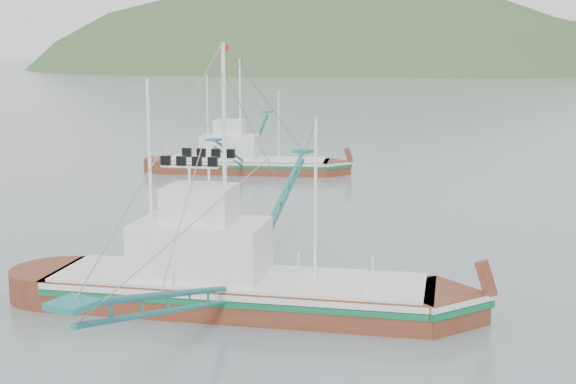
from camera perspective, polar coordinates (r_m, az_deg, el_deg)
The scene contains 4 objects.
ground at distance 36.37m, azimuth -4.67°, elevation -6.42°, with size 1200.00×1200.00×0.00m, color slate.
main_boat at distance 32.19m, azimuth -3.81°, elevation -4.48°, with size 16.09×27.44×11.41m.
bg_boat_left at distance 68.10m, azimuth -3.10°, elevation 3.11°, with size 14.41×24.34×10.30m.
headland_left at distance 437.21m, azimuth 2.20°, elevation 8.71°, with size 448.00×308.00×210.00m, color #345029.
Camera 1 is at (19.59, -28.86, 10.30)m, focal length 50.00 mm.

